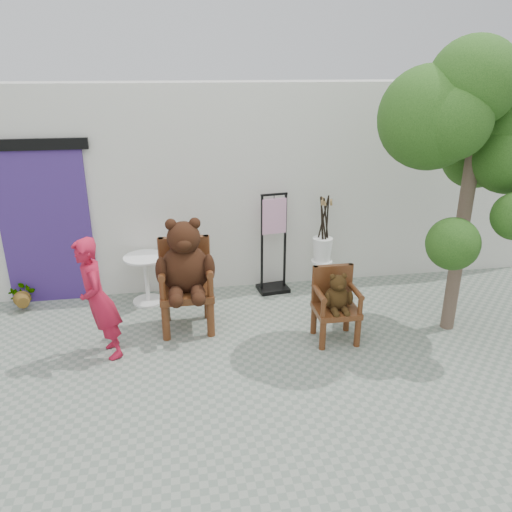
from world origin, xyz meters
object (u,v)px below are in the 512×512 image
Objects in this scene: chair_big at (185,268)px; display_stand at (273,255)px; stool_bucket at (322,249)px; chair_small at (336,299)px; person at (98,299)px; cafe_table at (146,274)px; tree at (472,130)px.

chair_big is 1.64m from display_stand.
chair_big is 2.26m from stool_bucket.
chair_small is 1.50m from stool_bucket.
chair_big reaches higher than person.
tree is (3.82, -1.43, 2.10)m from cafe_table.
chair_big is 1.14m from person.
chair_big is 1.03× the size of stool_bucket.
person is 1.48m from cafe_table.
person is 2.09× the size of cafe_table.
tree reaches higher than display_stand.
cafe_table is (-0.54, 0.86, -0.40)m from chair_big.
chair_small is at bearing 179.81° from tree.
person is 2.75m from display_stand.
chair_big reaches higher than chair_small.
cafe_table is 2.61m from stool_bucket.
chair_big is 1.01× the size of person.
cafe_table is at bearing 159.43° from tree.
cafe_table is at bearing -178.93° from stool_bucket.
person is 0.97× the size of display_stand.
person is 4.64m from tree.
chair_small is 2.48m from tree.
tree is at bearing -9.99° from chair_big.
display_stand is at bearing 177.07° from stool_bucket.
stool_bucket is (2.06, 0.90, -0.19)m from chair_big.
person is (-1.00, -0.52, -0.10)m from chair_big.
tree is at bearing 72.40° from person.
chair_big is 1.91m from chair_small.
stool_bucket is at bearing -10.66° from display_stand.
display_stand is at bearing 2.65° from cafe_table.
cafe_table is 0.47× the size of display_stand.
tree reaches higher than stool_bucket.
display_stand is at bearing 35.51° from chair_big.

